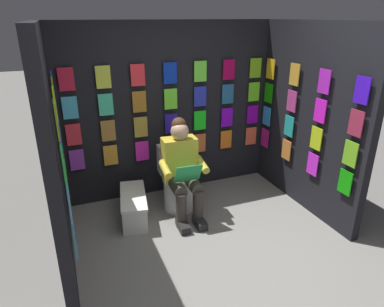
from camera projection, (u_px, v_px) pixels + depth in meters
name	position (u px, v px, depth m)	size (l,w,h in m)	color
ground_plane	(236.00, 275.00, 3.23)	(30.00, 30.00, 0.00)	gray
display_wall_back	(169.00, 111.00, 4.49)	(2.89, 0.14, 2.23)	black
display_wall_left	(309.00, 119.00, 4.12)	(0.14, 1.89, 2.23)	black
display_wall_right	(52.00, 151.00, 3.14)	(0.14, 1.89, 2.23)	black
toilet	(177.00, 182.00, 4.31)	(0.41, 0.56, 0.77)	white
person_reading	(182.00, 169.00, 4.01)	(0.54, 0.70, 1.19)	gold
comic_longbox_near	(134.00, 206.00, 4.09)	(0.42, 0.79, 0.32)	white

